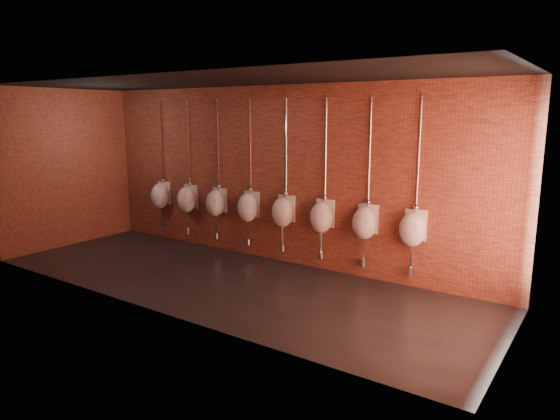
{
  "coord_description": "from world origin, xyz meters",
  "views": [
    {
      "loc": [
        5.12,
        -5.91,
        2.7
      ],
      "look_at": [
        0.43,
        0.9,
        1.1
      ],
      "focal_mm": 32.0,
      "sensor_mm": 36.0,
      "label": 1
    }
  ],
  "objects_px": {
    "urinal_1": "(187,199)",
    "urinal_6": "(365,222)",
    "urinal_3": "(248,207)",
    "urinal_4": "(283,212)",
    "urinal_2": "(216,203)",
    "urinal_7": "(413,229)",
    "urinal_5": "(322,217)",
    "urinal_0": "(160,195)"
  },
  "relations": [
    {
      "from": "urinal_1",
      "to": "urinal_7",
      "type": "height_order",
      "value": "same"
    },
    {
      "from": "urinal_4",
      "to": "urinal_5",
      "type": "height_order",
      "value": "same"
    },
    {
      "from": "urinal_3",
      "to": "urinal_6",
      "type": "xyz_separation_m",
      "value": [
        2.4,
        0.0,
        0.0
      ]
    },
    {
      "from": "urinal_1",
      "to": "urinal_4",
      "type": "xyz_separation_m",
      "value": [
        2.4,
        0.0,
        0.0
      ]
    },
    {
      "from": "urinal_0",
      "to": "urinal_7",
      "type": "bearing_deg",
      "value": 0.0
    },
    {
      "from": "urinal_3",
      "to": "urinal_5",
      "type": "height_order",
      "value": "same"
    },
    {
      "from": "urinal_1",
      "to": "urinal_3",
      "type": "distance_m",
      "value": 1.6
    },
    {
      "from": "urinal_2",
      "to": "urinal_4",
      "type": "bearing_deg",
      "value": 0.0
    },
    {
      "from": "urinal_4",
      "to": "urinal_7",
      "type": "height_order",
      "value": "same"
    },
    {
      "from": "urinal_5",
      "to": "urinal_6",
      "type": "xyz_separation_m",
      "value": [
        0.8,
        0.0,
        0.0
      ]
    },
    {
      "from": "urinal_6",
      "to": "urinal_7",
      "type": "height_order",
      "value": "same"
    },
    {
      "from": "urinal_1",
      "to": "urinal_7",
      "type": "relative_size",
      "value": 1.0
    },
    {
      "from": "urinal_3",
      "to": "urinal_4",
      "type": "bearing_deg",
      "value": 0.0
    },
    {
      "from": "urinal_3",
      "to": "urinal_6",
      "type": "distance_m",
      "value": 2.4
    },
    {
      "from": "urinal_5",
      "to": "urinal_6",
      "type": "relative_size",
      "value": 1.0
    },
    {
      "from": "urinal_1",
      "to": "urinal_5",
      "type": "height_order",
      "value": "same"
    },
    {
      "from": "urinal_6",
      "to": "urinal_7",
      "type": "relative_size",
      "value": 1.0
    },
    {
      "from": "urinal_1",
      "to": "urinal_3",
      "type": "xyz_separation_m",
      "value": [
        1.6,
        0.0,
        0.0
      ]
    },
    {
      "from": "urinal_5",
      "to": "urinal_7",
      "type": "distance_m",
      "value": 1.6
    },
    {
      "from": "urinal_3",
      "to": "urinal_4",
      "type": "relative_size",
      "value": 1.0
    },
    {
      "from": "urinal_1",
      "to": "urinal_2",
      "type": "bearing_deg",
      "value": 0.0
    },
    {
      "from": "urinal_7",
      "to": "urinal_6",
      "type": "bearing_deg",
      "value": 180.0
    },
    {
      "from": "urinal_2",
      "to": "urinal_3",
      "type": "height_order",
      "value": "same"
    },
    {
      "from": "urinal_1",
      "to": "urinal_6",
      "type": "xyz_separation_m",
      "value": [
        4.0,
        0.0,
        0.0
      ]
    },
    {
      "from": "urinal_3",
      "to": "urinal_4",
      "type": "height_order",
      "value": "same"
    },
    {
      "from": "urinal_1",
      "to": "urinal_2",
      "type": "height_order",
      "value": "same"
    },
    {
      "from": "urinal_7",
      "to": "urinal_5",
      "type": "bearing_deg",
      "value": 180.0
    },
    {
      "from": "urinal_2",
      "to": "urinal_5",
      "type": "distance_m",
      "value": 2.4
    },
    {
      "from": "urinal_0",
      "to": "urinal_4",
      "type": "distance_m",
      "value": 3.2
    },
    {
      "from": "urinal_4",
      "to": "urinal_6",
      "type": "bearing_deg",
      "value": 0.0
    },
    {
      "from": "urinal_2",
      "to": "urinal_3",
      "type": "relative_size",
      "value": 1.0
    },
    {
      "from": "urinal_4",
      "to": "urinal_6",
      "type": "distance_m",
      "value": 1.6
    },
    {
      "from": "urinal_1",
      "to": "urinal_3",
      "type": "bearing_deg",
      "value": 0.0
    },
    {
      "from": "urinal_7",
      "to": "urinal_3",
      "type": "bearing_deg",
      "value": 180.0
    },
    {
      "from": "urinal_1",
      "to": "urinal_4",
      "type": "bearing_deg",
      "value": 0.0
    },
    {
      "from": "urinal_6",
      "to": "urinal_7",
      "type": "distance_m",
      "value": 0.8
    },
    {
      "from": "urinal_6",
      "to": "urinal_4",
      "type": "bearing_deg",
      "value": 180.0
    },
    {
      "from": "urinal_4",
      "to": "urinal_5",
      "type": "relative_size",
      "value": 1.0
    },
    {
      "from": "urinal_2",
      "to": "urinal_6",
      "type": "bearing_deg",
      "value": 0.0
    },
    {
      "from": "urinal_3",
      "to": "urinal_6",
      "type": "bearing_deg",
      "value": 0.0
    },
    {
      "from": "urinal_0",
      "to": "urinal_3",
      "type": "height_order",
      "value": "same"
    },
    {
      "from": "urinal_0",
      "to": "urinal_7",
      "type": "relative_size",
      "value": 1.0
    }
  ]
}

